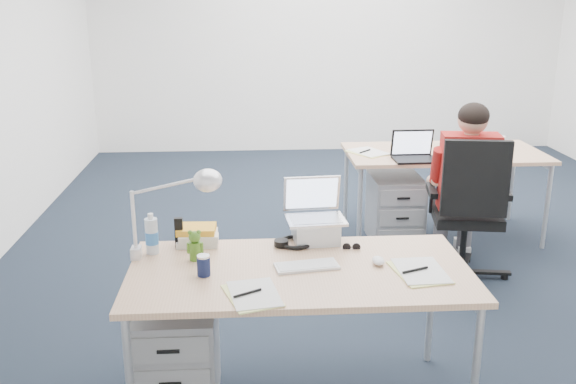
{
  "coord_description": "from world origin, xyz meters",
  "views": [
    {
      "loc": [
        -1.07,
        -4.76,
        1.95
      ],
      "look_at": [
        -0.84,
        -1.17,
        0.85
      ],
      "focal_mm": 40.0,
      "sensor_mm": 36.0,
      "label": 1
    }
  ],
  "objects": [
    {
      "name": "sunglasses",
      "position": [
        -0.55,
        -1.78,
        0.74
      ],
      "size": [
        0.09,
        0.05,
        0.02
      ],
      "primitive_type": null,
      "rotation": [
        0.0,
        0.0,
        -0.08
      ],
      "color": "black",
      "rests_on": "desk_near"
    },
    {
      "name": "office_chair",
      "position": [
        0.45,
        -0.63,
        0.3
      ],
      "size": [
        0.77,
        0.77,
        1.06
      ],
      "rotation": [
        0.0,
        0.0,
        -0.16
      ],
      "color": "black",
      "rests_on": "ground"
    },
    {
      "name": "headphones",
      "position": [
        -0.83,
        -1.7,
        0.75
      ],
      "size": [
        0.27,
        0.24,
        0.04
      ],
      "primitive_type": null,
      "rotation": [
        0.0,
        0.0,
        0.29
      ],
      "color": "black",
      "rests_on": "desk_near"
    },
    {
      "name": "computer_mouse",
      "position": [
        -0.46,
        -1.98,
        0.75
      ],
      "size": [
        0.06,
        0.09,
        0.03
      ],
      "primitive_type": "ellipsoid",
      "rotation": [
        0.0,
        0.0,
        -0.03
      ],
      "color": "white",
      "rests_on": "desk_near"
    },
    {
      "name": "floor",
      "position": [
        0.0,
        0.0,
        0.0
      ],
      "size": [
        7.0,
        7.0,
        0.0
      ],
      "primitive_type": "plane",
      "color": "black",
      "rests_on": "ground"
    },
    {
      "name": "far_cup",
      "position": [
        1.08,
        0.41,
        0.78
      ],
      "size": [
        0.07,
        0.07,
        0.09
      ],
      "primitive_type": "cylinder",
      "rotation": [
        0.0,
        0.0,
        0.1
      ],
      "color": "white",
      "rests_on": "desk_far"
    },
    {
      "name": "desk_far",
      "position": [
        0.54,
        0.27,
        0.68
      ],
      "size": [
        1.6,
        0.8,
        0.73
      ],
      "color": "tan",
      "rests_on": "ground"
    },
    {
      "name": "papers_right",
      "position": [
        -0.29,
        -2.09,
        0.73
      ],
      "size": [
        0.24,
        0.32,
        0.01
      ],
      "primitive_type": "cube",
      "rotation": [
        0.0,
        0.0,
        0.09
      ],
      "color": "#F7FF93",
      "rests_on": "desk_near"
    },
    {
      "name": "dark_laptop",
      "position": [
        0.23,
        -0.02,
        0.85
      ],
      "size": [
        0.34,
        0.33,
        0.24
      ],
      "primitive_type": null,
      "rotation": [
        0.0,
        0.0,
        0.02
      ],
      "color": "black",
      "rests_on": "desk_far"
    },
    {
      "name": "water_bottle",
      "position": [
        -1.55,
        -1.77,
        0.83
      ],
      "size": [
        0.09,
        0.09,
        0.21
      ],
      "primitive_type": "cylinder",
      "rotation": [
        0.0,
        0.0,
        0.44
      ],
      "color": "silver",
      "rests_on": "desk_near"
    },
    {
      "name": "bear_figurine",
      "position": [
        -1.33,
        -1.87,
        0.81
      ],
      "size": [
        0.1,
        0.09,
        0.15
      ],
      "primitive_type": null,
      "rotation": [
        0.0,
        0.0,
        -0.36
      ],
      "color": "#336D1D",
      "rests_on": "desk_near"
    },
    {
      "name": "drawer_pedestal_near",
      "position": [
        -1.44,
        -1.97,
        0.28
      ],
      "size": [
        0.4,
        0.5,
        0.55
      ],
      "primitive_type": "cube",
      "color": "#939497",
      "rests_on": "ground"
    },
    {
      "name": "seated_person",
      "position": [
        0.47,
        -0.45,
        0.63
      ],
      "size": [
        0.43,
        0.72,
        1.26
      ],
      "rotation": [
        0.0,
        0.0,
        -0.15
      ],
      "color": "#A11B17",
      "rests_on": "ground"
    },
    {
      "name": "book_stack",
      "position": [
        -1.33,
        -1.66,
        0.78
      ],
      "size": [
        0.24,
        0.2,
        0.09
      ],
      "primitive_type": "cube",
      "rotation": [
        0.0,
        0.0,
        0.25
      ],
      "color": "silver",
      "rests_on": "desk_near"
    },
    {
      "name": "desk_lamp",
      "position": [
        -1.48,
        -1.83,
        0.96
      ],
      "size": [
        0.43,
        0.29,
        0.46
      ],
      "primitive_type": null,
      "rotation": [
        0.0,
        0.0,
        -0.38
      ],
      "color": "silver",
      "rests_on": "desk_near"
    },
    {
      "name": "far_papers",
      "position": [
        -0.09,
        0.25,
        0.73
      ],
      "size": [
        0.35,
        0.38,
        0.01
      ],
      "primitive_type": "cube",
      "rotation": [
        0.0,
        0.0,
        0.52
      ],
      "color": "white",
      "rests_on": "desk_far"
    },
    {
      "name": "papers_left",
      "position": [
        -1.06,
        -2.28,
        0.73
      ],
      "size": [
        0.26,
        0.32,
        0.01
      ],
      "primitive_type": "cube",
      "rotation": [
        0.0,
        0.0,
        0.22
      ],
      "color": "#F7FF93",
      "rests_on": "desk_near"
    },
    {
      "name": "drawer_pedestal_far",
      "position": [
        0.13,
        0.17,
        0.28
      ],
      "size": [
        0.4,
        0.5,
        0.55
      ],
      "primitive_type": "cube",
      "color": "#939497",
      "rests_on": "ground"
    },
    {
      "name": "room",
      "position": [
        0.0,
        0.0,
        1.71
      ],
      "size": [
        6.02,
        7.02,
        2.8
      ],
      "color": "white",
      "rests_on": "ground"
    },
    {
      "name": "can_koozie",
      "position": [
        -1.28,
        -2.05,
        0.78
      ],
      "size": [
        0.08,
        0.08,
        0.1
      ],
      "primitive_type": "cylinder",
      "rotation": [
        0.0,
        0.0,
        0.37
      ],
      "color": "#151D42",
      "rests_on": "desk_near"
    },
    {
      "name": "wireless_keyboard",
      "position": [
        -0.8,
        -1.99,
        0.74
      ],
      "size": [
        0.31,
        0.17,
        0.01
      ],
      "primitive_type": "cube",
      "rotation": [
        0.0,
        0.0,
        0.16
      ],
      "color": "white",
      "rests_on": "desk_near"
    },
    {
      "name": "silver_laptop",
      "position": [
        -0.72,
        -1.66,
        0.89
      ],
      "size": [
        0.32,
        0.26,
        0.32
      ],
      "primitive_type": null,
      "rotation": [
        0.0,
        0.0,
        0.08
      ],
      "color": "silver",
      "rests_on": "desk_near"
    },
    {
      "name": "cordless_phone",
      "position": [
        -1.42,
        -1.69,
        0.81
      ],
      "size": [
        0.04,
        0.03,
        0.16
      ],
      "primitive_type": "cube",
      "rotation": [
        0.0,
        0.0,
        0.0
      ],
      "color": "black",
      "rests_on": "desk_near"
    },
    {
      "name": "desk_near",
      "position": [
        -0.84,
        -2.01,
        0.68
      ],
      "size": [
        1.6,
        0.8,
        0.73
      ],
      "color": "tan",
      "rests_on": "ground"
    }
  ]
}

